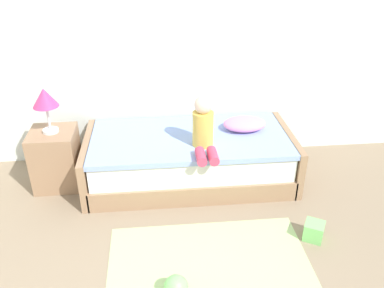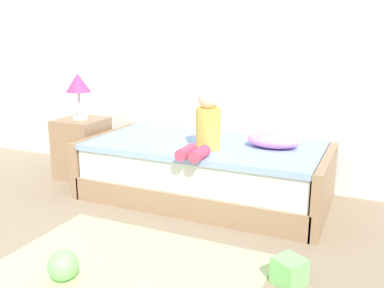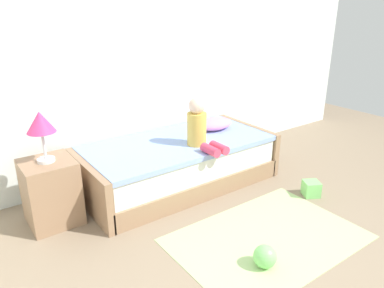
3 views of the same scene
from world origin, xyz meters
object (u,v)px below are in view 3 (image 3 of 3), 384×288
object	(u,v)px
toy_ball	(265,257)
toy_block	(311,189)
pillow	(215,124)
nightstand	(51,192)
bed	(179,163)
child_figure	(200,127)
table_lamp	(41,125)

from	to	relation	value
toy_ball	toy_block	distance (m)	1.31
pillow	toy_ball	distance (m)	1.89
nightstand	toy_ball	xyz separation A→B (m)	(1.11, -1.57, -0.21)
bed	toy_ball	bearing A→B (deg)	-99.02
pillow	bed	bearing A→B (deg)	-170.20
pillow	nightstand	bearing A→B (deg)	-178.17
nightstand	child_figure	distance (m)	1.54
nightstand	bed	bearing A→B (deg)	-1.63
toy_ball	toy_block	size ratio (longest dim) A/B	1.14
table_lamp	child_figure	size ratio (longest dim) A/B	0.88
nightstand	table_lamp	xyz separation A→B (m)	(0.00, 0.00, 0.64)
table_lamp	toy_block	size ratio (longest dim) A/B	2.85
nightstand	child_figure	xyz separation A→B (m)	(1.46, -0.27, 0.40)
child_figure	toy_ball	distance (m)	1.48
toy_block	child_figure	bearing A→B (deg)	136.71
nightstand	toy_ball	distance (m)	1.93
nightstand	pillow	xyz separation A→B (m)	(1.93, 0.06, 0.26)
toy_ball	table_lamp	bearing A→B (deg)	125.17
toy_block	bed	bearing A→B (deg)	133.06
nightstand	toy_block	bearing A→B (deg)	-24.84
pillow	toy_ball	bearing A→B (deg)	-116.74
nightstand	child_figure	world-z (taller)	child_figure
nightstand	pillow	world-z (taller)	pillow
bed	toy_ball	xyz separation A→B (m)	(-0.24, -1.53, -0.16)
bed	toy_block	world-z (taller)	bed
nightstand	toy_ball	world-z (taller)	nightstand
bed	pillow	size ratio (longest dim) A/B	4.80
bed	child_figure	world-z (taller)	child_figure
nightstand	table_lamp	world-z (taller)	table_lamp
bed	child_figure	size ratio (longest dim) A/B	4.14
pillow	toy_block	size ratio (longest dim) A/B	2.78
pillow	toy_block	bearing A→B (deg)	-71.17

